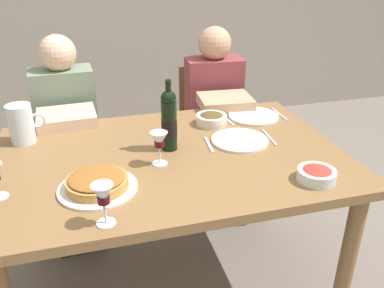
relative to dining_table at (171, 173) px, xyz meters
name	(u,v)px	position (x,y,z in m)	size (l,w,h in m)	color
ground_plane	(174,285)	(0.00, 0.00, -0.67)	(8.00, 8.00, 0.00)	slate
dining_table	(171,173)	(0.00, 0.00, 0.00)	(1.50, 1.00, 0.76)	olive
wine_bottle	(169,120)	(0.01, 0.05, 0.23)	(0.07, 0.07, 0.32)	black
water_pitcher	(22,126)	(-0.62, 0.30, 0.17)	(0.17, 0.11, 0.18)	silver
baked_tart	(97,183)	(-0.32, -0.20, 0.12)	(0.29, 0.29, 0.06)	white
salad_bowl	(317,174)	(0.49, -0.36, 0.12)	(0.15, 0.15, 0.05)	silver
olive_bowl	(211,119)	(0.27, 0.27, 0.12)	(0.16, 0.16, 0.06)	silver
wine_glass_left_diner	(103,196)	(-0.31, -0.42, 0.20)	(0.07, 0.07, 0.15)	silver
wine_glass_centre	(159,141)	(-0.06, -0.07, 0.20)	(0.07, 0.07, 0.14)	silver
dinner_plate_left_setting	(254,116)	(0.52, 0.31, 0.10)	(0.27, 0.27, 0.01)	silver
dinner_plate_right_setting	(240,140)	(0.34, 0.04, 0.10)	(0.27, 0.27, 0.01)	white
fork_left_setting	(227,120)	(0.37, 0.31, 0.09)	(0.16, 0.01, 0.01)	silver
knife_left_setting	(279,114)	(0.67, 0.31, 0.09)	(0.18, 0.01, 0.01)	silver
knife_right_setting	(269,137)	(0.49, 0.04, 0.09)	(0.18, 0.01, 0.01)	silver
spoon_right_setting	(209,145)	(0.19, 0.04, 0.09)	(0.16, 0.01, 0.01)	silver
chair_left	(70,138)	(-0.45, 0.88, -0.17)	(0.42, 0.42, 0.87)	brown
diner_left	(69,136)	(-0.44, 0.65, -0.05)	(0.35, 0.52, 1.16)	gray
chair_right	(208,123)	(0.46, 0.89, -0.17)	(0.43, 0.43, 0.87)	brown
diner_right	(217,119)	(0.44, 0.66, -0.05)	(0.36, 0.52, 1.16)	#8E3D42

